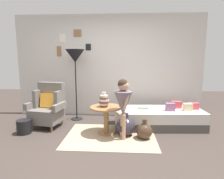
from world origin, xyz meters
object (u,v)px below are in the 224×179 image
demijohn_near (126,126)px  magazine_basket (24,127)px  daybed (158,118)px  floor_lamp (75,58)px  person_child (123,101)px  vase_striped (104,101)px  side_table (106,114)px  book_on_daybed (143,108)px  demijohn_far (144,131)px  armchair (48,107)px

demijohn_near → magazine_basket: demijohn_near is taller
demijohn_near → magazine_basket: size_ratio=1.62×
daybed → floor_lamp: 2.36m
floor_lamp → person_child: (1.16, -1.13, -0.78)m
vase_striped → demijohn_near: bearing=-9.3°
side_table → vase_striped: 0.28m
floor_lamp → demijohn_near: (1.21, -0.96, -1.32)m
floor_lamp → magazine_basket: (-0.84, -0.98, -1.37)m
demijohn_near → magazine_basket: 2.04m
book_on_daybed → side_table: bearing=-147.4°
side_table → demijohn_far: size_ratio=1.64×
daybed → demijohn_far: bearing=-118.7°
side_table → vase_striped: size_ratio=2.15×
side_table → floor_lamp: size_ratio=0.37×
floor_lamp → daybed: bearing=-12.5°
armchair → book_on_daybed: (2.11, 0.14, -0.02)m
person_child → demijohn_near: 0.57m
daybed → floor_lamp: bearing=167.5°
daybed → person_child: 1.17m
demijohn_far → demijohn_near: bearing=158.2°
armchair → demijohn_near: 1.79m
daybed → demijohn_near: 0.89m
vase_striped → book_on_daybed: vase_striped is taller
daybed → side_table: side_table is taller
daybed → demijohn_far: daybed is taller
demijohn_far → magazine_basket: (-2.39, 0.12, -0.01)m
daybed → floor_lamp: size_ratio=1.13×
side_table → demijohn_near: (0.39, -0.07, -0.22)m
armchair → magazine_basket: size_ratio=3.46×
floor_lamp → magazine_basket: bearing=-130.4°
armchair → demijohn_far: bearing=-15.6°
daybed → magazine_basket: size_ratio=6.93×
person_child → demijohn_near: bearing=73.6°
vase_striped → demijohn_far: 0.96m
floor_lamp → demijohn_far: bearing=-35.2°
floor_lamp → book_on_daybed: bearing=-13.5°
armchair → book_on_daybed: bearing=3.7°
magazine_basket → daybed: bearing=11.3°
demijohn_near → demijohn_far: demijohn_near is taller
side_table → demijohn_near: size_ratio=1.38×
armchair → side_table: 1.37m
floor_lamp → book_on_daybed: floor_lamp is taller
daybed → demijohn_near: demijohn_near is taller
person_child → magazine_basket: (-1.99, 0.15, -0.59)m
demijohn_near → vase_striped: bearing=170.7°
armchair → floor_lamp: 1.29m
person_child → demijohn_near: size_ratio=2.50×
person_child → demijohn_near: person_child is taller
book_on_daybed → demijohn_far: bearing=-93.5°
armchair → person_child: size_ratio=0.85×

